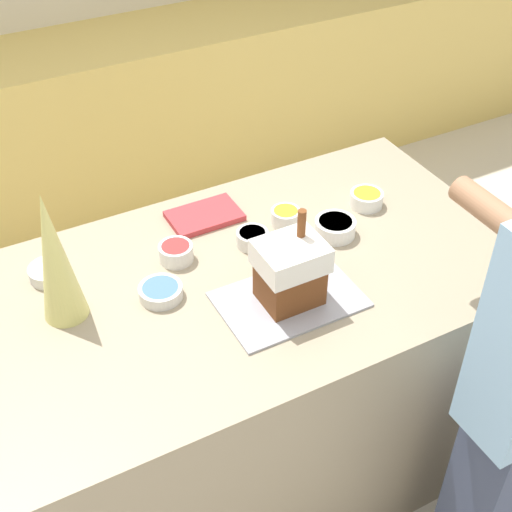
{
  "coord_description": "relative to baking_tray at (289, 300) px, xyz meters",
  "views": [
    {
      "loc": [
        -0.74,
        -1.43,
        2.32
      ],
      "look_at": [
        0.02,
        0.0,
        0.99
      ],
      "focal_mm": 50.0,
      "sensor_mm": 36.0,
      "label": 1
    }
  ],
  "objects": [
    {
      "name": "ground_plane",
      "position": [
        -0.05,
        0.16,
        -0.94
      ],
      "size": [
        12.0,
        12.0,
        0.0
      ],
      "primitive_type": "plane",
      "color": "beige"
    },
    {
      "name": "back_cabinet_block",
      "position": [
        -0.05,
        2.06,
        -0.47
      ],
      "size": [
        6.0,
        0.6,
        0.92
      ],
      "color": "#DBBC60",
      "rests_on": "ground_plane"
    },
    {
      "name": "kitchen_island",
      "position": [
        -0.05,
        0.16,
        -0.47
      ],
      "size": [
        1.67,
        0.94,
        0.93
      ],
      "color": "gray",
      "rests_on": "ground_plane"
    },
    {
      "name": "baking_tray",
      "position": [
        0.0,
        0.0,
        0.0
      ],
      "size": [
        0.4,
        0.27,
        0.01
      ],
      "color": "#9E9EA8",
      "rests_on": "kitchen_island"
    },
    {
      "name": "gingerbread_house",
      "position": [
        0.0,
        0.0,
        0.11
      ],
      "size": [
        0.18,
        0.15,
        0.28
      ],
      "color": "brown",
      "rests_on": "baking_tray"
    },
    {
      "name": "decorative_tree",
      "position": [
        -0.57,
        0.25,
        0.2
      ],
      "size": [
        0.12,
        0.12,
        0.4
      ],
      "color": "#DBD675",
      "rests_on": "kitchen_island"
    },
    {
      "name": "candy_bowl_far_left",
      "position": [
        -0.32,
        0.19,
        0.02
      ],
      "size": [
        0.13,
        0.13,
        0.04
      ],
      "color": "silver",
      "rests_on": "kitchen_island"
    },
    {
      "name": "candy_bowl_beside_tree",
      "position": [
        -0.57,
        0.42,
        0.02
      ],
      "size": [
        0.12,
        0.12,
        0.04
      ],
      "color": "silver",
      "rests_on": "kitchen_island"
    },
    {
      "name": "candy_bowl_near_tray_left",
      "position": [
        0.46,
        0.29,
        0.02
      ],
      "size": [
        0.11,
        0.11,
        0.05
      ],
      "color": "white",
      "rests_on": "kitchen_island"
    },
    {
      "name": "candy_bowl_far_right",
      "position": [
        0.17,
        0.32,
        0.03
      ],
      "size": [
        0.1,
        0.1,
        0.05
      ],
      "color": "white",
      "rests_on": "kitchen_island"
    },
    {
      "name": "candy_bowl_front_corner",
      "position": [
        -0.21,
        0.32,
        0.03
      ],
      "size": [
        0.1,
        0.1,
        0.05
      ],
      "color": "white",
      "rests_on": "kitchen_island"
    },
    {
      "name": "candy_bowl_behind_tray",
      "position": [
        0.28,
        0.2,
        0.03
      ],
      "size": [
        0.13,
        0.13,
        0.05
      ],
      "color": "white",
      "rests_on": "kitchen_island"
    },
    {
      "name": "candy_bowl_center_rear",
      "position": [
        0.03,
        0.28,
        0.02
      ],
      "size": [
        0.1,
        0.1,
        0.05
      ],
      "color": "silver",
      "rests_on": "kitchen_island"
    },
    {
      "name": "cookbook",
      "position": [
        -0.04,
        0.47,
        0.01
      ],
      "size": [
        0.23,
        0.15,
        0.02
      ],
      "color": "#B23338",
      "rests_on": "kitchen_island"
    }
  ]
}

